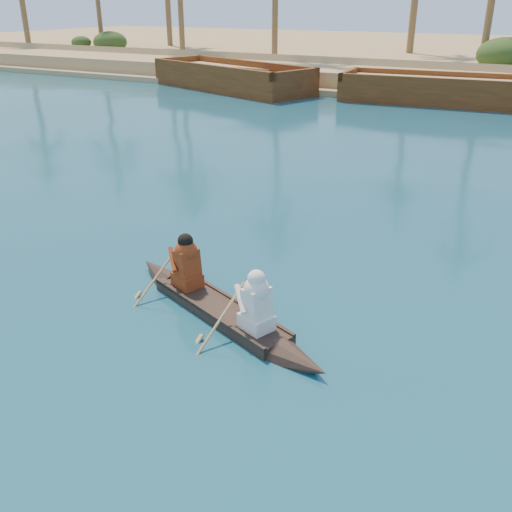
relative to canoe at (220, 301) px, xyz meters
The scene contains 3 objects.
canoe is the anchor object (origin of this frame).
barge_left 29.65m from the canoe, 120.12° to the left, with size 12.53×7.65×1.98m.
barge_mid 26.60m from the canoe, 93.37° to the left, with size 11.39×4.57×1.85m.
Camera 1 is at (-3.00, -11.50, 5.38)m, focal length 40.00 mm.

